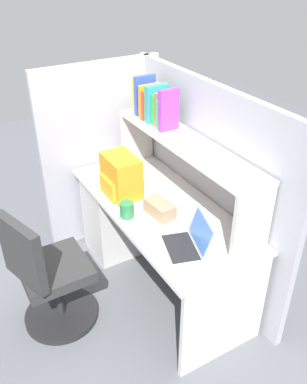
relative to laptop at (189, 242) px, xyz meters
name	(u,v)px	position (x,y,z in m)	size (l,w,h in m)	color
ground_plane	(159,281)	(-0.50, 0.10, -0.78)	(8.00, 8.00, 0.00)	#595B60
desk	(135,215)	(-0.89, 0.10, -0.38)	(1.60, 0.70, 0.73)	silver
cubicle_partition_rear	(204,185)	(-0.50, 0.48, -0.01)	(1.84, 0.05, 1.55)	#9E9EA8
cubicle_partition_left	(103,154)	(-1.35, 0.05, -0.01)	(0.05, 1.06, 1.55)	#9E9EA8
overhead_hutch	(185,153)	(-0.50, 0.30, 0.30)	(1.44, 0.28, 0.45)	beige
reference_books_on_shelf	(155,104)	(-0.91, 0.30, 0.53)	(0.44, 0.18, 0.30)	yellow
laptop	(189,242)	(0.00, 0.00, 0.00)	(0.37, 0.34, 0.22)	#B7BABF
backpack	(120,176)	(-0.77, -0.07, 0.10)	(0.30, 0.23, 0.30)	orange
computer_mouse	(105,168)	(-1.17, -0.01, -0.03)	(0.06, 0.10, 0.03)	#7299C6
paper_cup	(143,222)	(-0.33, -0.13, 0.00)	(0.08, 0.08, 0.09)	white
tissue_box	(160,209)	(-0.40, 0.03, 0.00)	(0.22, 0.12, 0.10)	#9E7F60
snack_canister	(127,210)	(-0.49, -0.17, 0.00)	(0.10, 0.10, 0.11)	#26723F
office_chair	(49,279)	(-0.54, -0.74, -0.39)	(0.52, 0.54, 0.93)	black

